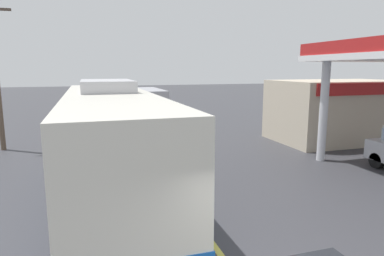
# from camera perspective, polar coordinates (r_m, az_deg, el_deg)

# --- Properties ---
(ground) EXTENTS (120.00, 120.00, 0.00)m
(ground) POSITION_cam_1_polar(r_m,az_deg,el_deg) (23.78, -10.68, 0.01)
(ground) COLOR #38383D
(lane_divider_stripe) EXTENTS (0.16, 50.00, 0.01)m
(lane_divider_stripe) POSITION_cam_1_polar(r_m,az_deg,el_deg) (18.91, -8.89, -2.49)
(lane_divider_stripe) COLOR #D8CC4C
(lane_divider_stripe) RESTS_ON ground
(coach_bus_main) EXTENTS (2.60, 11.04, 3.69)m
(coach_bus_main) POSITION_cam_1_polar(r_m,az_deg,el_deg) (10.61, -13.46, -2.98)
(coach_bus_main) COLOR silver
(coach_bus_main) RESTS_ON ground
(gas_station_roadside) EXTENTS (9.10, 11.95, 5.10)m
(gas_station_roadside) POSITION_cam_1_polar(r_m,az_deg,el_deg) (19.39, 27.26, 4.68)
(gas_station_roadside) COLOR #B21E1E
(gas_station_roadside) RESTS_ON ground
(minibus_opposing_lane) EXTENTS (2.04, 6.13, 2.44)m
(minibus_opposing_lane) POSITION_cam_1_polar(r_m,az_deg,el_deg) (27.33, -7.36, 4.50)
(minibus_opposing_lane) COLOR #A5A5AD
(minibus_opposing_lane) RESTS_ON ground
(car_trailing_behind_bus) EXTENTS (1.70, 4.20, 1.82)m
(car_trailing_behind_bus) POSITION_cam_1_polar(r_m,az_deg,el_deg) (30.20, -16.65, 3.80)
(car_trailing_behind_bus) COLOR black
(car_trailing_behind_bus) RESTS_ON ground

